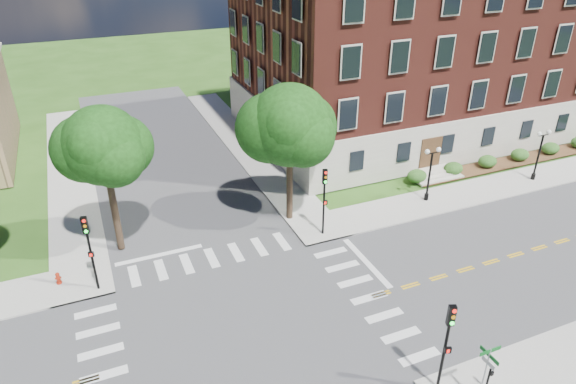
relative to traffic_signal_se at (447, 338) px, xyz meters
name	(u,v)px	position (x,y,z in m)	size (l,w,h in m)	color
ground	(249,333)	(-6.77, 6.75, -3.19)	(160.00, 160.00, 0.00)	#274C15
road_ew	(249,333)	(-6.77, 6.75, -3.18)	(90.00, 12.00, 0.01)	#3D3D3F
road_ns	(249,333)	(-6.77, 6.75, -3.18)	(12.00, 90.00, 0.01)	#3D3D3F
sidewalk_ne	(359,166)	(8.61, 22.13, -3.13)	(34.00, 34.00, 0.12)	#9E9B93
crosswalk_east	(369,298)	(0.43, 6.75, -3.19)	(2.20, 10.20, 0.02)	silver
stop_bar_east	(366,262)	(2.03, 9.75, -3.19)	(0.40, 5.50, 0.00)	silver
main_building	(410,44)	(17.23, 28.75, 5.15)	(30.60, 22.40, 16.50)	#B5AC9F
shrub_row	(502,165)	(20.23, 17.55, -3.19)	(18.00, 2.00, 1.30)	#214517
tree_c	(103,146)	(-11.90, 17.17, 4.09)	(4.76, 4.76, 9.57)	black
tree_d	(290,125)	(-0.35, 16.48, 3.90)	(5.49, 5.49, 9.73)	black
traffic_signal_se	(447,338)	(0.00, 0.00, 0.00)	(0.38, 0.45, 4.80)	black
traffic_signal_ne	(324,194)	(0.91, 13.65, 0.00)	(0.37, 0.43, 4.80)	black
traffic_signal_nw	(89,244)	(-13.63, 13.42, 0.00)	(0.37, 0.43, 4.80)	black
twin_lamp_west	(430,171)	(10.21, 14.84, -0.66)	(1.36, 0.36, 4.23)	black
twin_lamp_east	(539,152)	(20.33, 14.30, -0.66)	(1.36, 0.36, 4.23)	black
street_sign_pole	(487,365)	(1.23, -1.27, -0.88)	(1.10, 1.10, 3.10)	gray
push_button_post	(489,378)	(2.03, -0.89, -2.39)	(0.14, 0.21, 1.20)	black
fire_hydrant	(58,278)	(-15.71, 14.82, -2.72)	(0.35, 0.35, 0.75)	#9D1F0C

